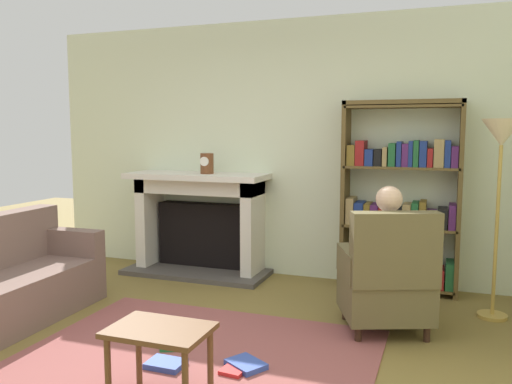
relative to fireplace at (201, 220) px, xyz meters
name	(u,v)px	position (x,y,z in m)	size (l,w,h in m)	color
ground	(177,375)	(0.95, -2.30, -0.58)	(14.00, 14.00, 0.00)	olive
back_wall	(290,150)	(0.95, 0.25, 0.77)	(5.60, 0.10, 2.70)	beige
area_rug	(198,355)	(0.95, -2.00, -0.58)	(2.40, 1.80, 0.01)	#8D4947
fireplace	(201,220)	(0.00, 0.00, 0.00)	(1.56, 0.64, 1.10)	#4C4742
mantel_clock	(207,163)	(0.13, -0.10, 0.63)	(0.14, 0.14, 0.22)	brown
bookshelf	(401,202)	(2.11, 0.03, 0.29)	(1.10, 0.32, 1.84)	brown
armchair_reading	(387,279)	(2.12, -1.13, -0.16)	(0.82, 0.81, 0.97)	#331E14
seated_reader	(384,251)	(2.08, -1.02, 0.04)	(0.49, 0.59, 1.14)	silver
sofa_floral	(0,285)	(-0.83, -1.98, -0.26)	(0.76, 1.72, 0.85)	#745A51
side_table	(160,340)	(1.04, -2.67, -0.19)	(0.56, 0.39, 0.46)	brown
scattered_books	(200,358)	(1.00, -2.08, -0.55)	(0.91, 0.59, 0.04)	red
floor_lamp	(501,150)	(2.92, -0.48, 0.81)	(0.32, 0.32, 1.65)	#B7933F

